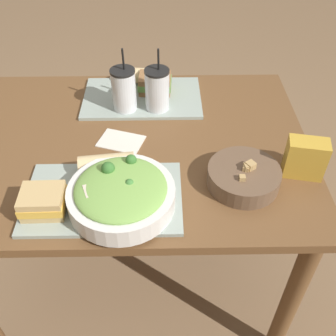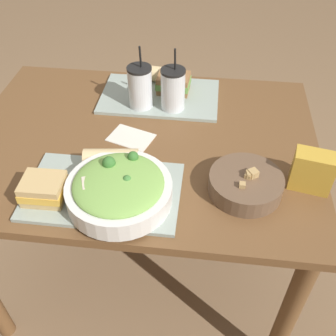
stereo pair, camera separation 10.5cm
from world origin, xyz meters
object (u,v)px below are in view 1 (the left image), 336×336
salad_bowl (121,193)px  drink_cup_red (157,91)px  sandwich_far (155,83)px  drink_cup_dark (124,91)px  baguette_near (108,164)px  baguette_far (138,76)px  chip_bag (305,158)px  soup_bowl (244,176)px  napkin_folded (121,142)px  sandwich_near (43,201)px

salad_bowl → drink_cup_red: drink_cup_red is taller
sandwich_far → drink_cup_dark: bearing=-129.5°
drink_cup_red → drink_cup_dark: bearing=180.0°
salad_bowl → drink_cup_dark: 0.46m
drink_cup_dark → drink_cup_red: drink_cup_dark is taller
baguette_near → baguette_far: same height
drink_cup_red → chip_bag: drink_cup_red is taller
soup_bowl → napkin_folded: size_ratio=1.26×
baguette_near → drink_cup_dark: bearing=-12.2°
salad_bowl → chip_bag: chip_bag is taller
soup_bowl → chip_bag: size_ratio=1.69×
sandwich_near → baguette_near: 0.21m
soup_bowl → chip_bag: chip_bag is taller
baguette_far → napkin_folded: size_ratio=0.80×
salad_bowl → drink_cup_red: 0.47m
sandwich_far → salad_bowl: bearing=-94.9°
napkin_folded → soup_bowl: bearing=-28.3°
soup_bowl → napkin_folded: 0.41m
sandwich_near → baguette_far: bearing=69.8°
salad_bowl → drink_cup_dark: size_ratio=1.26×
baguette_far → chip_bag: bearing=-129.4°
drink_cup_dark → soup_bowl: bearing=-46.0°
baguette_near → napkin_folded: bearing=-16.5°
soup_bowl → baguette_near: soup_bowl is taller
drink_cup_dark → drink_cup_red: bearing=-0.0°
salad_bowl → drink_cup_dark: drink_cup_dark is taller
salad_bowl → drink_cup_red: size_ratio=1.26×
sandwich_far → baguette_far: size_ratio=0.96×
salad_bowl → napkin_folded: bearing=95.0°
salad_bowl → soup_bowl: size_ratio=1.38×
chip_bag → napkin_folded: size_ratio=0.75×
baguette_far → drink_cup_dark: size_ratio=0.57×
drink_cup_red → chip_bag: 0.54m
salad_bowl → chip_bag: bearing=13.4°
drink_cup_red → baguette_near: bearing=-113.7°
soup_bowl → baguette_near: (-0.39, 0.05, 0.01)m
sandwich_far → drink_cup_red: 0.12m
sandwich_near → sandwich_far: same height
sandwich_far → drink_cup_red: size_ratio=0.56×
sandwich_near → baguette_near: sandwich_near is taller
drink_cup_red → napkin_folded: 0.23m
baguette_far → drink_cup_dark: bearing=172.9°
sandwich_near → napkin_folded: size_ratio=0.72×
soup_bowl → baguette_near: size_ratio=1.25×
sandwich_far → napkin_folded: bearing=-107.2°
soup_bowl → baguette_far: (-0.32, 0.55, 0.01)m
baguette_near → chip_bag: (0.57, -0.01, 0.02)m
drink_cup_dark → chip_bag: bearing=-31.7°
sandwich_far → baguette_far: bearing=139.1°
drink_cup_red → napkin_folded: (-0.12, -0.18, -0.08)m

